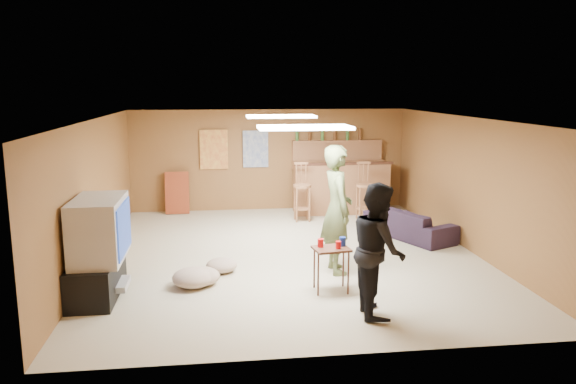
{
  "coord_description": "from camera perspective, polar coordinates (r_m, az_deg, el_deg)",
  "views": [
    {
      "loc": [
        -1.13,
        -8.7,
        2.7
      ],
      "look_at": [
        0.0,
        0.2,
        1.0
      ],
      "focal_mm": 35.0,
      "sensor_mm": 36.0,
      "label": 1
    }
  ],
  "objects": [
    {
      "name": "person_olive",
      "position": [
        8.16,
        5.0,
        -1.77
      ],
      "size": [
        0.49,
        0.71,
        1.88
      ],
      "primitive_type": "imported",
      "rotation": [
        0.0,
        0.0,
        1.64
      ],
      "color": "#556138",
      "rests_on": "ground"
    },
    {
      "name": "ceiling_panel_front",
      "position": [
        7.3,
        1.69,
        6.58
      ],
      "size": [
        1.2,
        0.6,
        0.04
      ],
      "primitive_type": "cube",
      "color": "white",
      "rests_on": "ceiling"
    },
    {
      "name": "cushion_mid",
      "position": [
        8.38,
        -6.77,
        -7.39
      ],
      "size": [
        0.56,
        0.56,
        0.21
      ],
      "primitive_type": "ellipsoid",
      "rotation": [
        0.0,
        0.0,
        0.26
      ],
      "color": "gray",
      "rests_on": "ground"
    },
    {
      "name": "wall_right",
      "position": [
        9.76,
        17.92,
        0.77
      ],
      "size": [
        0.02,
        7.0,
        2.2
      ],
      "primitive_type": "cube",
      "color": "brown",
      "rests_on": "ground"
    },
    {
      "name": "dvd_box",
      "position": [
        7.76,
        -17.21,
        -8.95
      ],
      "size": [
        0.35,
        0.5,
        0.08
      ],
      "primitive_type": "cube",
      "color": "#B2B2B7",
      "rests_on": "tv_stand"
    },
    {
      "name": "person_black",
      "position": [
        6.75,
        9.14,
        -5.76
      ],
      "size": [
        0.65,
        0.81,
        1.6
      ],
      "primitive_type": "imported",
      "rotation": [
        0.0,
        0.0,
        1.51
      ],
      "color": "black",
      "rests_on": "ground"
    },
    {
      "name": "ceiling_panel_back",
      "position": [
        9.97,
        -0.73,
        7.69
      ],
      "size": [
        1.2,
        0.6,
        0.04
      ],
      "primitive_type": "cube",
      "color": "white",
      "rests_on": "ceiling"
    },
    {
      "name": "ceiling",
      "position": [
        8.78,
        0.17,
        7.47
      ],
      "size": [
        6.0,
        7.0,
        0.02
      ],
      "primitive_type": "cube",
      "color": "silver",
      "rests_on": "ground"
    },
    {
      "name": "folding_chair_stack",
      "position": [
        12.24,
        -11.19,
        -0.07
      ],
      "size": [
        0.5,
        0.26,
        0.91
      ],
      "primitive_type": "cube",
      "rotation": [
        -0.14,
        0.0,
        0.0
      ],
      "color": "maroon",
      "rests_on": "ground"
    },
    {
      "name": "bar_shelf",
      "position": [
        12.43,
        5.03,
        5.15
      ],
      "size": [
        2.0,
        0.18,
        0.05
      ],
      "primitive_type": "cube",
      "color": "brown",
      "rests_on": "bar_backing"
    },
    {
      "name": "poster_left",
      "position": [
        12.23,
        -7.54,
        4.3
      ],
      "size": [
        0.6,
        0.03,
        0.85
      ],
      "primitive_type": "cube",
      "color": "#BF3F26",
      "rests_on": "wall_back"
    },
    {
      "name": "wall_front",
      "position": [
        5.55,
        4.83,
        -6.04
      ],
      "size": [
        6.0,
        0.02,
        2.2
      ],
      "primitive_type": "cube",
      "color": "brown",
      "rests_on": "ground"
    },
    {
      "name": "cushion_far",
      "position": [
        7.91,
        -8.81,
        -8.46
      ],
      "size": [
        0.68,
        0.68,
        0.23
      ],
      "primitive_type": "ellipsoid",
      "rotation": [
        0.0,
        0.0,
        0.4
      ],
      "color": "gray",
      "rests_on": "ground"
    },
    {
      "name": "tv_body",
      "position": [
        7.57,
        -18.64,
        -3.59
      ],
      "size": [
        0.6,
        1.1,
        0.8
      ],
      "primitive_type": "cube",
      "color": "#B2B2B7",
      "rests_on": "tv_stand"
    },
    {
      "name": "bar_counter",
      "position": [
        12.13,
        5.41,
        0.47
      ],
      "size": [
        2.0,
        0.6,
        1.1
      ],
      "primitive_type": "cube",
      "color": "brown",
      "rests_on": "ground"
    },
    {
      "name": "bottle_row",
      "position": [
        12.36,
        4.15,
        5.85
      ],
      "size": [
        1.48,
        0.08,
        0.26
      ],
      "primitive_type": null,
      "color": "#3F7233",
      "rests_on": "bar_shelf"
    },
    {
      "name": "poster_right",
      "position": [
        12.26,
        -3.32,
        4.39
      ],
      "size": [
        0.55,
        0.03,
        0.8
      ],
      "primitive_type": "cube",
      "color": "#334C99",
      "rests_on": "wall_back"
    },
    {
      "name": "sofa",
      "position": [
        10.39,
        12.2,
        -3.1
      ],
      "size": [
        1.37,
        1.91,
        0.52
      ],
      "primitive_type": "imported",
      "rotation": [
        0.0,
        0.0,
        2.0
      ],
      "color": "black",
      "rests_on": "ground"
    },
    {
      "name": "cup_blue",
      "position": [
        7.54,
        5.57,
        -5.03
      ],
      "size": [
        0.09,
        0.09,
        0.12
      ],
      "primitive_type": "cylinder",
      "rotation": [
        0.0,
        0.0,
        0.01
      ],
      "color": "navy",
      "rests_on": "tray_table"
    },
    {
      "name": "cushion_near_tv",
      "position": [
        7.84,
        -9.62,
        -8.56
      ],
      "size": [
        0.7,
        0.7,
        0.26
      ],
      "primitive_type": "ellipsoid",
      "rotation": [
        0.0,
        0.0,
        -0.27
      ],
      "color": "gray",
      "rests_on": "ground"
    },
    {
      "name": "bar_backing",
      "position": [
        12.49,
        4.99,
        3.79
      ],
      "size": [
        2.0,
        0.14,
        0.6
      ],
      "primitive_type": "cube",
      "color": "brown",
      "rests_on": "bar_counter"
    },
    {
      "name": "wall_left",
      "position": [
        9.04,
        -19.06,
        -0.05
      ],
      "size": [
        0.02,
        7.0,
        2.2
      ],
      "primitive_type": "cube",
      "color": "brown",
      "rests_on": "ground"
    },
    {
      "name": "cup_red_far",
      "position": [
        7.41,
        5.13,
        -5.39
      ],
      "size": [
        0.08,
        0.08,
        0.1
      ],
      "primitive_type": "cylinder",
      "rotation": [
        0.0,
        0.0,
        -0.16
      ],
      "color": "red",
      "rests_on": "tray_table"
    },
    {
      "name": "tray_table",
      "position": [
        7.54,
        4.39,
        -7.84
      ],
      "size": [
        0.51,
        0.43,
        0.6
      ],
      "primitive_type": "cube",
      "rotation": [
        0.0,
        0.0,
        0.15
      ],
      "color": "#3C1E13",
      "rests_on": "ground"
    },
    {
      "name": "tv_screen",
      "position": [
        7.51,
        -16.32,
        -3.56
      ],
      "size": [
        0.02,
        0.95,
        0.65
      ],
      "primitive_type": "cube",
      "color": "navy",
      "rests_on": "tv_body"
    },
    {
      "name": "cup_red_near",
      "position": [
        7.47,
        3.32,
        -5.19
      ],
      "size": [
        0.1,
        0.1,
        0.11
      ],
      "primitive_type": "cylinder",
      "rotation": [
        0.0,
        0.0,
        0.31
      ],
      "color": "red",
      "rests_on": "tray_table"
    },
    {
      "name": "bar_lip",
      "position": [
        11.8,
        5.72,
        2.88
      ],
      "size": [
        2.1,
        0.12,
        0.05
      ],
      "primitive_type": "cube",
      "color": "#3C1E13",
      "rests_on": "bar_counter"
    },
    {
      "name": "tv_stand",
      "position": [
        7.76,
        -18.87,
        -8.25
      ],
      "size": [
        0.55,
        1.3,
        0.5
      ],
      "primitive_type": "cube",
      "color": "black",
      "rests_on": "ground"
    },
    {
      "name": "bar_stool_left",
      "position": [
        11.3,
        1.45,
        0.37
      ],
      "size": [
        0.55,
        0.55,
        1.34
      ],
      "primitive_type": null,
      "rotation": [
        0.0,
        0.0,
        -0.37
      ],
      "color": "brown",
      "rests_on": "ground"
    },
    {
      "name": "bar_stool_right",
      "position": [
        11.47,
        7.82,
        0.04
      ],
      "size": [
        0.4,
        0.4,
        1.18
      ],
      "primitive_type": null,
      "rotation": [
        0.0,
        0.0,
        -0.07
      ],
      "color": "brown",
      "rests_on": "ground"
    },
    {
      "name": "ground",
      "position": [
        9.17,
        0.16,
        -6.38
      ],
      "size": [
        7.0,
        7.0,
        0.0
      ],
      "primitive_type": "plane",
      "color": "tan",
      "rests_on": "ground"
    },
    {
      "name": "wall_back",
      "position": [
        12.35,
        -1.93,
        3.28
      ],
      "size": [
        6.0,
        0.02,
        2.2
      ],
      "primitive_type": "cube",
      "color": "brown",
      "rests_on": "ground"
    }
  ]
}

